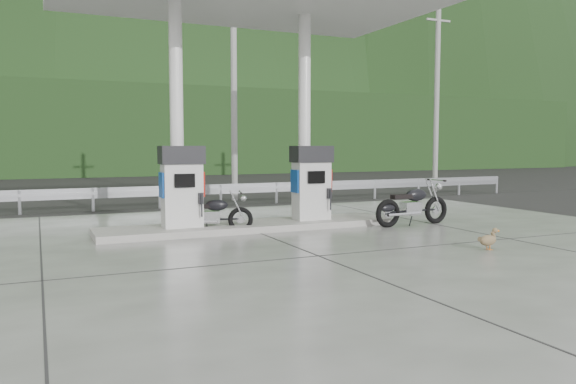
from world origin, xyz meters
name	(u,v)px	position (x,y,z in m)	size (l,w,h in m)	color
ground	(295,248)	(0.00, 0.00, 0.00)	(160.00, 160.00, 0.00)	black
forecourt_apron	(295,247)	(0.00, 0.00, 0.01)	(18.00, 14.00, 0.02)	#63635F
pump_island	(250,226)	(0.00, 2.50, 0.10)	(7.00, 1.40, 0.15)	gray
gas_pump_left	(182,187)	(-1.60, 2.50, 1.07)	(0.95, 0.55, 1.80)	silver
gas_pump_right	(311,183)	(1.60, 2.50, 1.07)	(0.95, 0.55, 1.80)	silver
canopy_column_left	(177,115)	(-1.60, 2.90, 2.67)	(0.30, 0.30, 5.00)	white
canopy_column_right	(304,118)	(1.60, 2.90, 2.67)	(0.30, 0.30, 5.00)	white
guardrail	(191,185)	(0.00, 8.00, 0.71)	(26.00, 0.16, 1.42)	#9B9DA3
road	(168,198)	(0.00, 11.50, 0.00)	(60.00, 7.00, 0.01)	black
utility_pole_b	(234,89)	(2.00, 9.50, 4.00)	(0.22, 0.22, 8.00)	gray
utility_pole_c	(437,98)	(11.00, 9.50, 4.00)	(0.22, 0.22, 8.00)	gray
tree_band	(108,131)	(0.00, 30.00, 3.00)	(80.00, 6.00, 6.00)	black
forested_hills	(79,163)	(0.00, 60.00, 0.00)	(100.00, 40.00, 140.00)	black
motorcycle_left	(213,215)	(-0.93, 2.41, 0.42)	(1.70, 0.54, 0.81)	black
motorcycle_right	(413,206)	(3.88, 1.51, 0.51)	(2.05, 0.65, 0.97)	black
duck	(488,241)	(3.18, -1.76, 0.19)	(0.48, 0.13, 0.34)	brown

